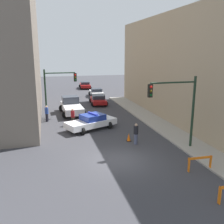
# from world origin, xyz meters

# --- Properties ---
(ground_plane) EXTENTS (120.00, 120.00, 0.00)m
(ground_plane) POSITION_xyz_m (0.00, 0.00, 0.00)
(ground_plane) COLOR #38383D
(sidewalk_right) EXTENTS (2.40, 44.00, 0.12)m
(sidewalk_right) POSITION_xyz_m (6.20, 0.00, 0.06)
(sidewalk_right) COLOR #9E998E
(sidewalk_right) RESTS_ON ground_plane
(building_right) EXTENTS (12.00, 28.00, 10.77)m
(building_right) POSITION_xyz_m (13.40, 8.00, 5.38)
(building_right) COLOR tan
(building_right) RESTS_ON ground_plane
(traffic_light_near) EXTENTS (3.64, 0.35, 5.20)m
(traffic_light_near) POSITION_xyz_m (4.73, 0.82, 3.53)
(traffic_light_near) COLOR black
(traffic_light_near) RESTS_ON sidewalk_right
(traffic_light_far) EXTENTS (3.44, 0.35, 5.20)m
(traffic_light_far) POSITION_xyz_m (-3.30, 12.46, 3.40)
(traffic_light_far) COLOR black
(traffic_light_far) RESTS_ON ground_plane
(police_car) EXTENTS (5.05, 3.57, 1.52)m
(police_car) POSITION_xyz_m (-0.44, 7.17, 0.72)
(police_car) COLOR white
(police_car) RESTS_ON ground_plane
(white_truck) EXTENTS (2.78, 5.48, 1.90)m
(white_truck) POSITION_xyz_m (-1.61, 13.67, 0.91)
(white_truck) COLOR silver
(white_truck) RESTS_ON ground_plane
(parked_car_near) EXTENTS (2.49, 4.42, 1.31)m
(parked_car_near) POSITION_xyz_m (2.43, 17.96, 0.67)
(parked_car_near) COLOR maroon
(parked_car_near) RESTS_ON ground_plane
(parked_car_mid) EXTENTS (2.41, 4.38, 1.31)m
(parked_car_mid) POSITION_xyz_m (3.41, 24.10, 0.67)
(parked_car_mid) COLOR silver
(parked_car_mid) RESTS_ON ground_plane
(parked_car_far) EXTENTS (2.46, 4.41, 1.31)m
(parked_car_far) POSITION_xyz_m (3.04, 33.56, 0.67)
(parked_car_far) COLOR maroon
(parked_car_far) RESTS_ON ground_plane
(pedestrian_crossing) EXTENTS (0.51, 0.51, 1.66)m
(pedestrian_crossing) POSITION_xyz_m (-1.97, 8.87, 0.86)
(pedestrian_crossing) COLOR #382D23
(pedestrian_crossing) RESTS_ON ground_plane
(pedestrian_corner) EXTENTS (0.40, 0.40, 1.66)m
(pedestrian_corner) POSITION_xyz_m (-4.40, 10.95, 0.86)
(pedestrian_corner) COLOR black
(pedestrian_corner) RESTS_ON ground_plane
(pedestrian_sidewalk) EXTENTS (0.50, 0.50, 1.66)m
(pedestrian_sidewalk) POSITION_xyz_m (2.19, 2.53, 0.86)
(pedestrian_sidewalk) COLOR #474C66
(pedestrian_sidewalk) RESTS_ON ground_plane
(barrier_mid) EXTENTS (1.60, 0.21, 0.90)m
(barrier_mid) POSITION_xyz_m (4.36, -2.68, 0.62)
(barrier_mid) COLOR orange
(barrier_mid) RESTS_ON ground_plane
(traffic_cone) EXTENTS (0.36, 0.36, 0.66)m
(traffic_cone) POSITION_xyz_m (1.87, 3.28, 0.32)
(traffic_cone) COLOR black
(traffic_cone) RESTS_ON ground_plane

